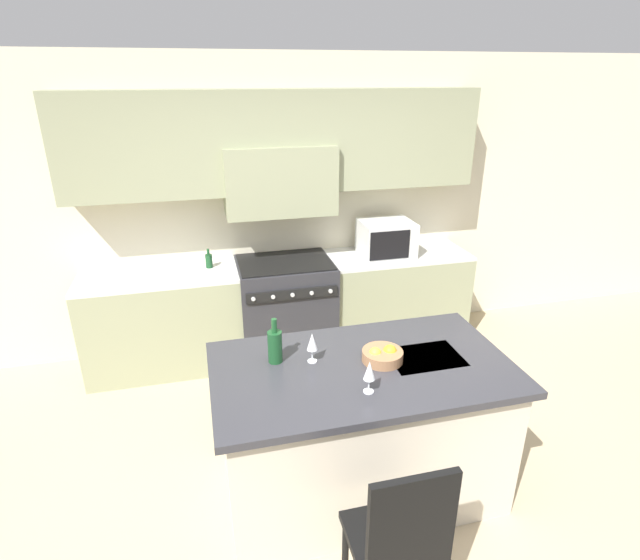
# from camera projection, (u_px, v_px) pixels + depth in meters

# --- Properties ---
(ground_plane) EXTENTS (10.00, 10.00, 0.00)m
(ground_plane) POSITION_uv_depth(u_px,v_px,m) (345.00, 507.00, 3.13)
(ground_plane) COLOR tan
(back_cabinetry) EXTENTS (10.00, 0.46, 2.70)m
(back_cabinetry) POSITION_uv_depth(u_px,v_px,m) (277.00, 183.00, 4.51)
(back_cabinetry) COLOR beige
(back_cabinetry) RESTS_ON ground_plane
(back_counter) EXTENTS (3.57, 0.62, 0.91)m
(back_counter) POSITION_uv_depth(u_px,v_px,m) (285.00, 308.00, 4.73)
(back_counter) COLOR gray
(back_counter) RESTS_ON ground_plane
(range_stove) EXTENTS (0.87, 0.70, 0.94)m
(range_stove) POSITION_uv_depth(u_px,v_px,m) (286.00, 308.00, 4.71)
(range_stove) COLOR #2D2D33
(range_stove) RESTS_ON ground_plane
(microwave) EXTENTS (0.49, 0.42, 0.33)m
(microwave) POSITION_uv_depth(u_px,v_px,m) (386.00, 238.00, 4.71)
(microwave) COLOR silver
(microwave) RESTS_ON back_counter
(kitchen_island) EXTENTS (1.78, 1.00, 0.92)m
(kitchen_island) POSITION_uv_depth(u_px,v_px,m) (360.00, 428.00, 3.12)
(kitchen_island) COLOR beige
(kitchen_island) RESTS_ON ground_plane
(island_chair) EXTENTS (0.42, 0.40, 1.00)m
(island_chair) POSITION_uv_depth(u_px,v_px,m) (400.00, 538.00, 2.28)
(island_chair) COLOR black
(island_chair) RESTS_ON ground_plane
(wine_bottle) EXTENTS (0.09, 0.09, 0.28)m
(wine_bottle) POSITION_uv_depth(u_px,v_px,m) (275.00, 346.00, 2.95)
(wine_bottle) COLOR #194723
(wine_bottle) RESTS_ON kitchen_island
(wine_glass_near) EXTENTS (0.06, 0.06, 0.19)m
(wine_glass_near) POSITION_uv_depth(u_px,v_px,m) (369.00, 371.00, 2.66)
(wine_glass_near) COLOR white
(wine_glass_near) RESTS_ON kitchen_island
(wine_glass_far) EXTENTS (0.06, 0.06, 0.19)m
(wine_glass_far) POSITION_uv_depth(u_px,v_px,m) (312.00, 342.00, 2.94)
(wine_glass_far) COLOR white
(wine_glass_far) RESTS_ON kitchen_island
(fruit_bowl) EXTENTS (0.25, 0.25, 0.10)m
(fruit_bowl) POSITION_uv_depth(u_px,v_px,m) (383.00, 355.00, 2.99)
(fruit_bowl) COLOR #996B47
(fruit_bowl) RESTS_ON kitchen_island
(oil_bottle_on_counter) EXTENTS (0.06, 0.06, 0.17)m
(oil_bottle_on_counter) POSITION_uv_depth(u_px,v_px,m) (209.00, 260.00, 4.43)
(oil_bottle_on_counter) COLOR #194723
(oil_bottle_on_counter) RESTS_ON back_counter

